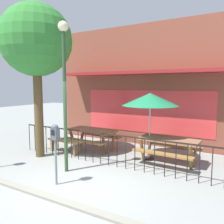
% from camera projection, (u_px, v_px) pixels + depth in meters
% --- Properties ---
extents(ground, '(40.00, 40.00, 0.00)m').
position_uv_depth(ground, '(72.00, 187.00, 5.45)').
color(ground, gray).
extents(pub_storefront, '(8.15, 1.37, 4.81)m').
position_uv_depth(pub_storefront, '(148.00, 85.00, 9.31)').
color(pub_storefront, '#50210F').
rests_on(pub_storefront, ground).
extents(patio_fence_front, '(6.87, 0.04, 0.97)m').
position_uv_depth(patio_fence_front, '(109.00, 144.00, 6.83)').
color(patio_fence_front, black).
rests_on(patio_fence_front, ground).
extents(picnic_table_left, '(1.87, 1.46, 0.79)m').
position_uv_depth(picnic_table_left, '(92.00, 133.00, 8.56)').
color(picnic_table_left, '#8F5D3E').
rests_on(picnic_table_left, ground).
extents(picnic_table_right, '(1.87, 1.46, 0.79)m').
position_uv_depth(picnic_table_right, '(168.00, 144.00, 7.03)').
color(picnic_table_right, brown).
rests_on(picnic_table_right, ground).
extents(patio_umbrella, '(1.78, 1.78, 2.15)m').
position_uv_depth(patio_umbrella, '(150.00, 100.00, 7.28)').
color(patio_umbrella, black).
rests_on(patio_umbrella, ground).
extents(patio_bench, '(1.42, 0.43, 0.48)m').
position_uv_depth(patio_bench, '(65.00, 143.00, 8.17)').
color(patio_bench, '#9E7847').
rests_on(patio_bench, ground).
extents(parking_meter_far, '(0.18, 0.17, 1.48)m').
position_uv_depth(parking_meter_far, '(55.00, 138.00, 5.44)').
color(parking_meter_far, slate).
rests_on(parking_meter_far, ground).
extents(street_tree, '(2.32, 2.32, 5.00)m').
position_uv_depth(street_tree, '(36.00, 42.00, 7.38)').
color(street_tree, brown).
rests_on(street_tree, ground).
extents(street_lamp, '(0.28, 0.28, 4.07)m').
position_uv_depth(street_lamp, '(64.00, 76.00, 6.14)').
color(street_lamp, '#2C482A').
rests_on(street_lamp, ground).
extents(curb_edge, '(11.41, 0.20, 0.11)m').
position_uv_depth(curb_edge, '(51.00, 199.00, 4.85)').
color(curb_edge, gray).
rests_on(curb_edge, ground).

